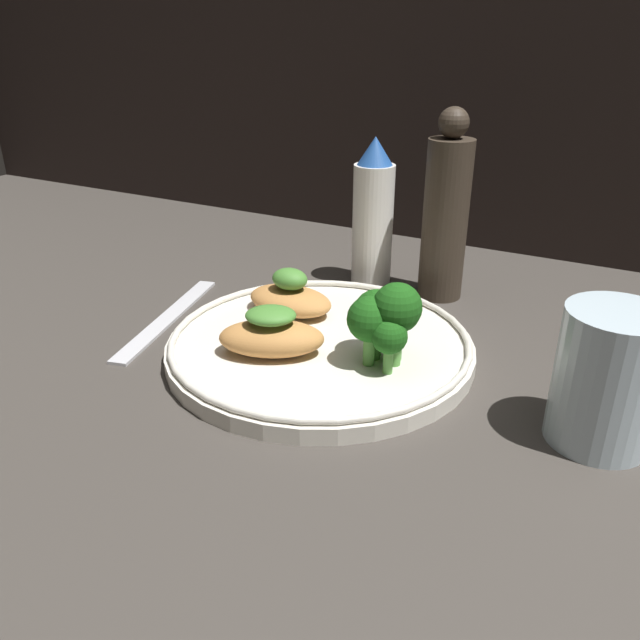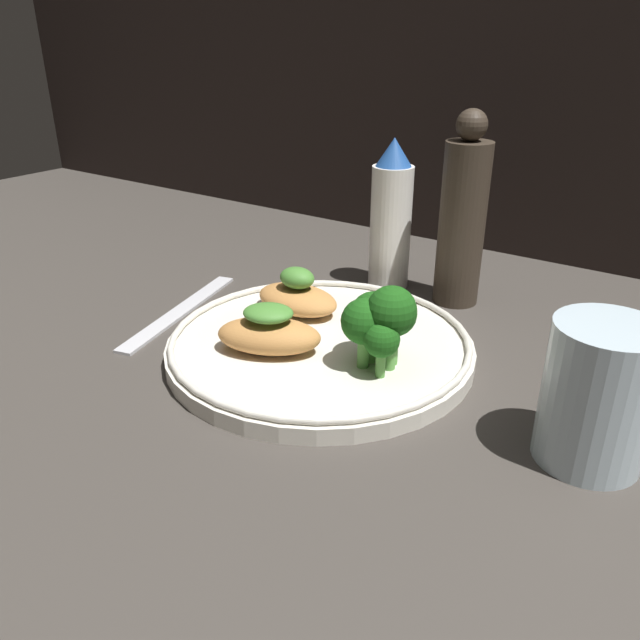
{
  "view_description": "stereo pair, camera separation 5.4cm",
  "coord_description": "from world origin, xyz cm",
  "px_view_note": "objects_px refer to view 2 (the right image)",
  "views": [
    {
      "loc": [
        23.28,
        -42.92,
        26.42
      ],
      "look_at": [
        0.0,
        0.0,
        3.4
      ],
      "focal_mm": 35.0,
      "sensor_mm": 36.0,
      "label": 1
    },
    {
      "loc": [
        27.87,
        -40.1,
        26.42
      ],
      "look_at": [
        0.0,
        0.0,
        3.4
      ],
      "focal_mm": 35.0,
      "sensor_mm": 36.0,
      "label": 2
    }
  ],
  "objects_px": {
    "broccoli_bunch": "(381,318)",
    "drinking_glass": "(598,395)",
    "plate": "(320,345)",
    "sauce_bottle": "(391,218)",
    "pepper_grinder": "(462,219)"
  },
  "relations": [
    {
      "from": "broccoli_bunch",
      "to": "drinking_glass",
      "type": "distance_m",
      "value": 0.17
    },
    {
      "from": "drinking_glass",
      "to": "broccoli_bunch",
      "type": "bearing_deg",
      "value": 176.31
    },
    {
      "from": "plate",
      "to": "broccoli_bunch",
      "type": "bearing_deg",
      "value": -5.74
    },
    {
      "from": "plate",
      "to": "drinking_glass",
      "type": "xyz_separation_m",
      "value": [
        0.23,
        -0.02,
        0.04
      ]
    },
    {
      "from": "broccoli_bunch",
      "to": "sauce_bottle",
      "type": "bearing_deg",
      "value": 117.16
    },
    {
      "from": "sauce_bottle",
      "to": "pepper_grinder",
      "type": "xyz_separation_m",
      "value": [
        0.08,
        0.0,
        0.01
      ]
    },
    {
      "from": "pepper_grinder",
      "to": "drinking_glass",
      "type": "relative_size",
      "value": 1.98
    },
    {
      "from": "broccoli_bunch",
      "to": "sauce_bottle",
      "type": "xyz_separation_m",
      "value": [
        -0.1,
        0.19,
        0.02
      ]
    },
    {
      "from": "drinking_glass",
      "to": "pepper_grinder",
      "type": "bearing_deg",
      "value": 132.53
    },
    {
      "from": "sauce_bottle",
      "to": "pepper_grinder",
      "type": "bearing_deg",
      "value": 0.0
    },
    {
      "from": "sauce_bottle",
      "to": "broccoli_bunch",
      "type": "bearing_deg",
      "value": -62.84
    },
    {
      "from": "broccoli_bunch",
      "to": "drinking_glass",
      "type": "bearing_deg",
      "value": -3.69
    },
    {
      "from": "plate",
      "to": "sauce_bottle",
      "type": "relative_size",
      "value": 1.66
    },
    {
      "from": "plate",
      "to": "drinking_glass",
      "type": "relative_size",
      "value": 2.73
    },
    {
      "from": "plate",
      "to": "broccoli_bunch",
      "type": "height_order",
      "value": "broccoli_bunch"
    }
  ]
}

